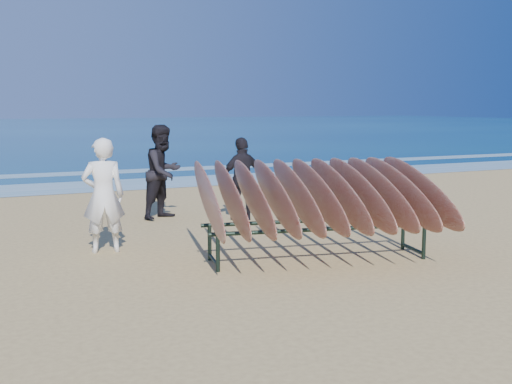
# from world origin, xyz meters

# --- Properties ---
(ground) EXTENTS (120.00, 120.00, 0.00)m
(ground) POSITION_xyz_m (0.00, 0.00, 0.00)
(ground) COLOR tan
(ground) RESTS_ON ground
(ocean) EXTENTS (160.00, 160.00, 0.00)m
(ocean) POSITION_xyz_m (0.00, 55.00, 0.01)
(ocean) COLOR navy
(ocean) RESTS_ON ground
(foam_near) EXTENTS (160.00, 160.00, 0.00)m
(foam_near) POSITION_xyz_m (0.00, 10.00, 0.01)
(foam_near) COLOR white
(foam_near) RESTS_ON ground
(foam_far) EXTENTS (160.00, 160.00, 0.00)m
(foam_far) POSITION_xyz_m (0.00, 13.50, 0.01)
(foam_far) COLOR white
(foam_far) RESTS_ON ground
(surfboard_rack) EXTENTS (3.62, 3.19, 1.52)m
(surfboard_rack) POSITION_xyz_m (0.73, 0.33, 0.93)
(surfboard_rack) COLOR black
(surfboard_rack) RESTS_ON ground
(person_white) EXTENTS (0.67, 0.49, 1.70)m
(person_white) POSITION_xyz_m (-1.88, 2.08, 0.85)
(person_white) COLOR white
(person_white) RESTS_ON ground
(person_dark_a) EXTENTS (1.10, 1.04, 1.80)m
(person_dark_a) POSITION_xyz_m (-0.24, 4.49, 0.90)
(person_dark_a) COLOR black
(person_dark_a) RESTS_ON ground
(person_dark_b) EXTENTS (0.96, 0.48, 1.57)m
(person_dark_b) POSITION_xyz_m (1.05, 3.66, 0.79)
(person_dark_b) COLOR black
(person_dark_b) RESTS_ON ground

